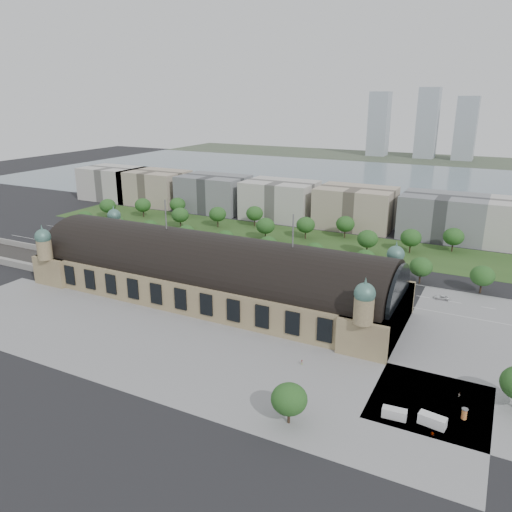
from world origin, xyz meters
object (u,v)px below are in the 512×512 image
at_px(parked_car_0, 114,253).
at_px(parked_car_3, 158,264).
at_px(van_east, 393,413).
at_px(pedestrian_2, 459,395).
at_px(traffic_car_5, 360,283).
at_px(parked_car_6, 172,264).
at_px(traffic_car_4, 258,270).
at_px(van_south, 431,420).
at_px(traffic_car_6, 442,297).
at_px(bus_east, 299,282).
at_px(traffic_car_2, 142,248).
at_px(parked_car_2, 115,254).
at_px(petrol_station, 190,234).
at_px(traffic_car_0, 64,234).
at_px(parked_car_5, 151,262).
at_px(parked_car_4, 180,268).
at_px(advertising_column, 464,414).
at_px(bus_mid, 250,273).
at_px(pedestrian_0, 302,362).
at_px(bus_west, 255,274).
at_px(pedestrian_4, 283,409).
at_px(pedestrian_3, 432,434).
at_px(parked_car_1, 131,256).

bearing_deg(parked_car_0, parked_car_3, 59.96).
xyz_separation_m(van_east, pedestrian_2, (13.90, 16.89, -0.48)).
height_order(traffic_car_5, parked_car_6, parked_car_6).
distance_m(traffic_car_4, van_south, 118.56).
bearing_deg(traffic_car_6, bus_east, -78.89).
bearing_deg(traffic_car_2, traffic_car_5, 95.25).
distance_m(parked_car_2, van_east, 168.32).
relative_size(traffic_car_5, parked_car_3, 1.01).
distance_m(petrol_station, traffic_car_0, 73.91).
bearing_deg(parked_car_0, petrol_station, 131.66).
xyz_separation_m(parked_car_5, bus_east, (74.37, 5.42, 1.17)).
bearing_deg(parked_car_6, parked_car_5, -109.97).
relative_size(traffic_car_4, parked_car_5, 0.94).
height_order(parked_car_4, advertising_column, advertising_column).
relative_size(bus_mid, pedestrian_0, 8.27).
xyz_separation_m(bus_mid, van_east, (78.98, -73.37, -0.59)).
xyz_separation_m(parked_car_3, van_east, (124.72, -67.25, 0.47)).
bearing_deg(parked_car_3, pedestrian_0, 22.75).
relative_size(traffic_car_2, bus_west, 0.37).
xyz_separation_m(traffic_car_5, bus_west, (-43.24, -13.05, 1.02)).
distance_m(parked_car_6, bus_east, 63.36).
xyz_separation_m(parked_car_2, pedestrian_4, (127.84, -79.75, 0.16)).
height_order(van_east, advertising_column, advertising_column).
relative_size(parked_car_2, parked_car_5, 0.95).
distance_m(bus_mid, van_east, 107.81).
height_order(traffic_car_0, parked_car_3, parked_car_3).
relative_size(traffic_car_0, pedestrian_2, 2.87).
bearing_deg(parked_car_4, pedestrian_3, 20.05).
bearing_deg(traffic_car_2, traffic_car_6, 94.63).
bearing_deg(bus_west, traffic_car_4, 17.37).
height_order(parked_car_0, van_south, van_south).
bearing_deg(advertising_column, parked_car_0, 159.68).
relative_size(parked_car_2, pedestrian_2, 3.14).
xyz_separation_m(petrol_station, bus_west, (60.33, -38.28, -1.17)).
bearing_deg(parked_car_0, traffic_car_4, 74.34).
height_order(petrol_station, pedestrian_0, petrol_station).
distance_m(traffic_car_0, traffic_car_6, 205.60).
relative_size(parked_car_3, bus_mid, 0.35).
bearing_deg(parked_car_6, traffic_car_4, 78.05).
relative_size(parked_car_1, bus_east, 0.35).
distance_m(van_east, pedestrian_3, 10.54).
relative_size(parked_car_5, bus_mid, 0.38).
xyz_separation_m(bus_east, advertising_column, (71.19, -65.77, -0.31)).
height_order(bus_east, pedestrian_0, bus_east).
bearing_deg(parked_car_0, bus_mid, 68.61).
distance_m(bus_east, pedestrian_2, 89.23).
xyz_separation_m(traffic_car_6, pedestrian_4, (-25.89, -95.21, 0.04)).
bearing_deg(bus_west, van_east, -135.64).
distance_m(traffic_car_6, bus_west, 77.39).
bearing_deg(petrol_station, advertising_column, -34.35).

